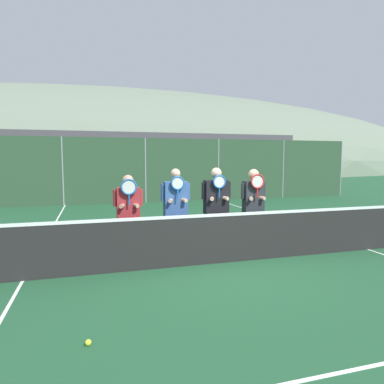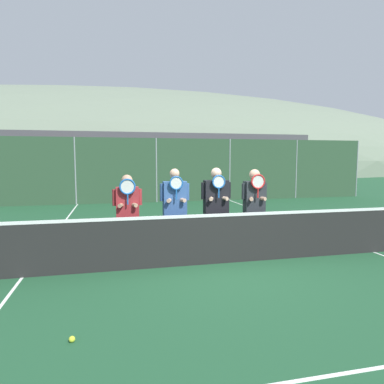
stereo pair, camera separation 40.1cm
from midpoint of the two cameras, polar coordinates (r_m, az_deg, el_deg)
The scene contains 16 objects.
ground_plane at distance 6.75m, azimuth 3.07°, elevation -11.74°, with size 120.00×120.00×0.00m, color #1E4C2D.
hill_distant at distance 65.60m, azimuth -14.47°, elevation 3.70°, with size 135.10×75.06×26.27m.
clubhouse_building at distance 22.39m, azimuth -11.86°, elevation 4.88°, with size 21.08×5.50×3.49m.
fence_back at distance 15.74m, azimuth -8.49°, elevation 3.58°, with size 21.30×0.06×2.93m.
tennis_net at distance 6.62m, azimuth 3.10°, elevation -7.60°, with size 9.39×0.09×1.07m.
court_line_left_sideline at distance 9.39m, azimuth -24.33°, elevation -7.24°, with size 0.05×16.00×0.01m, color white.
court_line_right_sideline at distance 10.87m, azimuth 15.32°, elevation -5.23°, with size 0.05×16.00×0.01m, color white.
court_line_service_near at distance 3.91m, azimuth 22.35°, elevation -25.77°, with size 6.98×0.05×0.01m, color white.
player_leftmost at distance 6.72m, azimuth -12.25°, elevation -3.08°, with size 0.57×0.34×1.70m.
player_center_left at distance 6.80m, azimuth -4.43°, elevation -2.44°, with size 0.59×0.34×1.81m.
player_center_right at distance 7.05m, azimuth 2.44°, elevation -1.90°, with size 0.63×0.34×1.82m.
player_rightmost at distance 7.34m, azimuth 8.66°, elevation -1.84°, with size 0.56×0.34×1.79m.
car_left_of_center at distance 18.21m, azimuth -16.31°, elevation 2.07°, with size 4.53×1.93×1.89m.
car_center at distance 18.72m, azimuth -1.43°, elevation 2.32°, with size 4.03×2.04×1.84m.
car_right_of_center at distance 20.60m, azimuth 10.81°, elevation 2.34°, with size 4.07×1.92×1.69m.
tennis_ball_on_court at distance 4.24m, azimuth -19.75°, elevation -22.58°, with size 0.07×0.07×0.07m.
Camera 1 is at (-2.34, -6.02, 2.01)m, focal length 32.00 mm.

